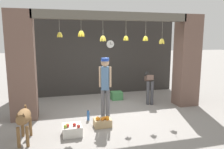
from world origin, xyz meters
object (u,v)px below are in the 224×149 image
Objects in this scene: fruit_crate_oranges at (103,122)px; water_bottle at (88,115)px; dog at (24,118)px; shopkeeper at (105,83)px; fruit_crate_apples at (72,130)px; worker_stooping at (149,83)px; produce_box_green at (117,96)px; wall_clock at (110,44)px.

fruit_crate_oranges is 1.49× the size of water_bottle.
water_bottle is (1.55, 0.94, -0.41)m from dog.
fruit_crate_apples is (-0.99, -0.79, -0.91)m from shopkeeper.
worker_stooping is 2.68m from fruit_crate_oranges.
shopkeeper is 2.20m from worker_stooping.
wall_clock is (0.01, 0.98, 1.87)m from produce_box_green.
fruit_crate_oranges is at bearing -61.34° from water_bottle.
dog is at bearing -128.00° from wall_clock.
fruit_crate_oranges is at bearing 103.49° from dog.
water_bottle is at bearing 118.66° from fruit_crate_oranges.
water_bottle is at bearing -126.75° from produce_box_green.
dog reaches higher than fruit_crate_oranges.
fruit_crate_apples is at bearing -121.73° from water_bottle.
dog is at bearing -148.75° from water_bottle.
dog reaches higher than produce_box_green.
fruit_crate_oranges is 0.61m from water_bottle.
wall_clock is (2.91, 3.72, 1.47)m from dog.
produce_box_green is at bearing -90.81° from wall_clock.
worker_stooping is (1.85, 1.16, -0.34)m from shopkeeper.
fruit_crate_oranges is (-0.19, -0.49, -0.92)m from shopkeeper.
shopkeeper is 1.66× the size of worker_stooping.
worker_stooping is 2.34m from wall_clock.
fruit_crate_apples is at bearing 96.92° from dog.
water_bottle is (-0.48, 0.04, -0.90)m from shopkeeper.
wall_clock reaches higher than fruit_crate_oranges.
produce_box_green is (0.86, 1.84, -0.89)m from shopkeeper.
fruit_crate_apples is (1.03, 0.11, -0.42)m from dog.
wall_clock reaches higher than shopkeeper.
fruit_crate_oranges is 0.98× the size of fruit_crate_apples.
dog is 3.53× the size of water_bottle.
produce_box_green reaches higher than fruit_crate_oranges.
shopkeeper is at bearing -107.27° from wall_clock.
fruit_crate_oranges is (-2.03, -1.64, -0.57)m from worker_stooping.
fruit_crate_apples is 1.37× the size of wall_clock.
fruit_crate_apples is 4.49m from wall_clock.
wall_clock is at bearing 133.77° from worker_stooping.
produce_box_green is at bearing -96.46° from shopkeeper.
produce_box_green is (2.89, 2.74, -0.40)m from dog.
shopkeeper is 4.25× the size of produce_box_green.
worker_stooping is 3.49m from fruit_crate_apples.
fruit_crate_apples is at bearing -117.40° from wall_clock.
dog is 1.12m from fruit_crate_apples.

